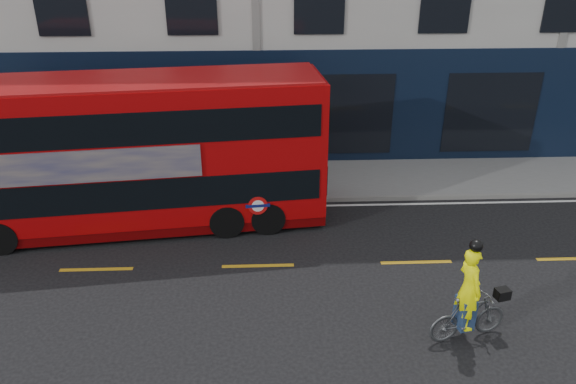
{
  "coord_description": "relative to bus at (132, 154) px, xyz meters",
  "views": [
    {
      "loc": [
        0.28,
        -10.32,
        7.8
      ],
      "look_at": [
        0.76,
        1.65,
        1.97
      ],
      "focal_mm": 35.0,
      "sensor_mm": 36.0,
      "label": 1
    }
  ],
  "objects": [
    {
      "name": "ground",
      "position": [
        3.34,
        -3.8,
        -2.14
      ],
      "size": [
        120.0,
        120.0,
        0.0
      ],
      "primitive_type": "plane",
      "color": "black",
      "rests_on": "ground"
    },
    {
      "name": "pavement",
      "position": [
        3.34,
        2.7,
        -2.08
      ],
      "size": [
        60.0,
        3.0,
        0.12
      ],
      "primitive_type": "cube",
      "color": "gray",
      "rests_on": "ground"
    },
    {
      "name": "kerb",
      "position": [
        3.34,
        1.2,
        -2.08
      ],
      "size": [
        60.0,
        0.12,
        0.13
      ],
      "primitive_type": "cube",
      "color": "slate",
      "rests_on": "ground"
    },
    {
      "name": "road_edge_line",
      "position": [
        3.34,
        0.9,
        -2.14
      ],
      "size": [
        58.0,
        0.1,
        0.01
      ],
      "primitive_type": "cube",
      "color": "silver",
      "rests_on": "ground"
    },
    {
      "name": "lane_dashes",
      "position": [
        3.34,
        -2.3,
        -2.14
      ],
      "size": [
        58.0,
        0.12,
        0.01
      ],
      "primitive_type": null,
      "color": "#C79217",
      "rests_on": "ground"
    },
    {
      "name": "bus",
      "position": [
        0.0,
        0.0,
        0.0
      ],
      "size": [
        10.55,
        3.46,
        4.18
      ],
      "rotation": [
        0.0,
        0.0,
        0.11
      ],
      "color": "#AB0608",
      "rests_on": "ground"
    },
    {
      "name": "cyclist",
      "position": [
        7.62,
        -5.14,
        -1.34
      ],
      "size": [
        1.78,
        0.88,
        2.36
      ],
      "rotation": [
        0.0,
        0.0,
        0.24
      ],
      "color": "#4C5052",
      "rests_on": "ground"
    }
  ]
}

